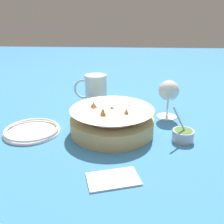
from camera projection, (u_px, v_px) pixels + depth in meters
The scene contains 7 objects.
ground_plane at pixel (118, 128), 0.80m from camera, with size 4.00×4.00×0.00m, color teal.
food_basket at pixel (112, 121), 0.76m from camera, with size 0.25×0.25×0.10m.
sauce_cup at pixel (183, 135), 0.71m from camera, with size 0.07×0.06×0.10m.
wine_glass at pixel (169, 92), 0.85m from camera, with size 0.07×0.07×0.13m.
beer_mug at pixel (95, 91), 0.99m from camera, with size 0.13×0.09×0.12m.
side_plate at pixel (32, 130), 0.76m from camera, with size 0.17×0.17×0.01m.
napkin at pixel (113, 178), 0.55m from camera, with size 0.13×0.10×0.01m.
Camera 1 is at (-0.03, 0.72, 0.34)m, focal length 40.00 mm.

